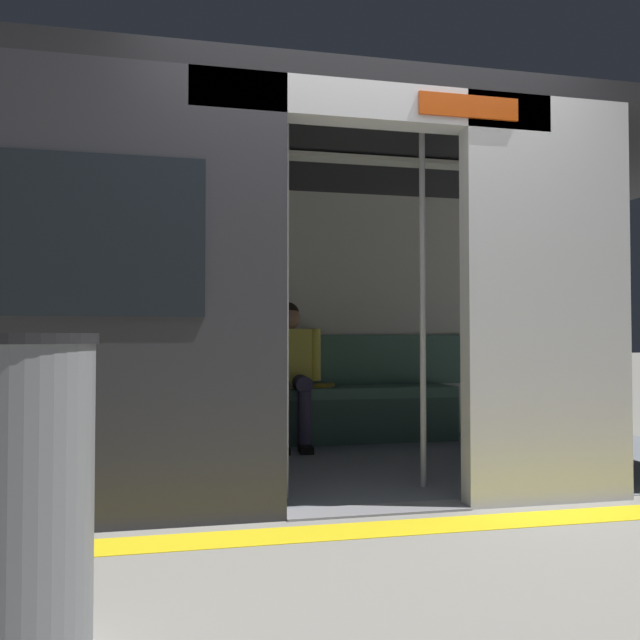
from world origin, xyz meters
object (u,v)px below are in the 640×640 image
Objects in this scene: person_seated at (289,363)px; book at (323,385)px; handbag at (241,378)px; grab_pole_door at (286,302)px; train_car at (319,247)px; grab_pole_far at (423,304)px; trash_bin at (25,493)px; bench_seat at (304,401)px.

person_seated reaches higher than book.
grab_pole_door is (-0.10, 1.79, 0.54)m from handbag.
train_car is 1.24m from person_seated.
book is 1.85m from grab_pole_far.
trash_bin is (0.88, 3.37, -0.10)m from handbag.
grab_pole_door is (0.29, 1.70, 0.41)m from person_seated.
grab_pole_far reaches higher than person_seated.
train_car is 1.48m from handbag.
train_car is at bearing 94.20° from person_seated.
train_car is 1.48m from book.
grab_pole_door and grab_pole_far have the same top height.
person_seated is 3.52m from trash_bin.
handbag is 0.29× the size of trash_bin.
train_car is at bearing -114.59° from grab_pole_door.
book is at bearing -160.95° from person_seated.
grab_pole_far is (-0.85, -0.08, 0.00)m from grab_pole_door.
bench_seat is at bearing -75.74° from grab_pole_far.
book reaches higher than bench_seat.
trash_bin is at bearing 41.97° from grab_pole_far.
train_car is 2.91× the size of grab_pole_far.
person_seated is 0.55× the size of grab_pole_far.
grab_pole_door reaches higher than handbag.
person_seated reaches higher than trash_bin.
grab_pole_far is (-0.95, 1.71, 0.54)m from handbag.
handbag is 1.88m from grab_pole_door.
handbag is (0.46, -1.01, -0.98)m from train_car.
handbag is at bearing -60.93° from grab_pole_far.
handbag is 3.48m from trash_bin.
person_seated is (0.07, -0.91, -0.84)m from train_car.
train_car reaches higher than handbag.
person_seated reaches higher than handbag.
grab_pole_door is at bearing 76.36° from bench_seat.
book is (-0.25, -1.02, -1.05)m from train_car.
book is 2.00m from grab_pole_door.
train_car is 5.33× the size of person_seated.
train_car is at bearing 114.65° from handbag.
person_seated is 0.55× the size of grab_pole_door.
person_seated is 4.62× the size of handbag.
trash_bin is at bearing 60.26° from train_car.
train_car reaches higher than book.
bench_seat is (-0.07, -0.97, -1.17)m from train_car.
person_seated is 1.76m from grab_pole_far.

